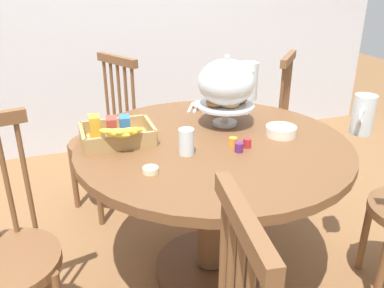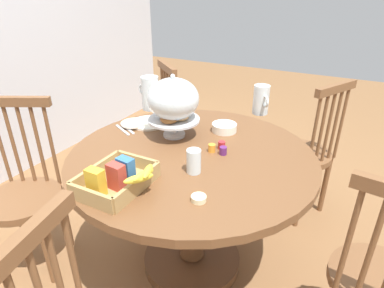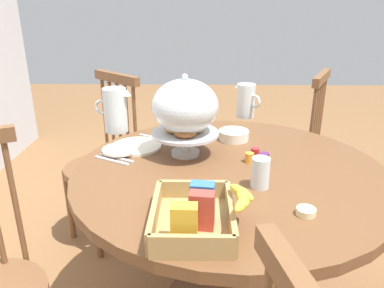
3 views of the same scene
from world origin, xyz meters
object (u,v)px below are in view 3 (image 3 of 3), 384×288
dining_table (228,214)px  cereal_bowl (234,135)px  pastry_stand_with_dome (185,110)px  windsor_chair_by_cabinet (289,156)px  butter_dish (306,212)px  drinking_glass (260,173)px  china_plate_small (120,150)px  milk_pitcher (115,112)px  windsor_chair_facing_door (104,167)px  cereal_basket (200,214)px  orange_juice_pitcher (246,102)px  china_plate_large (137,146)px

dining_table → cereal_bowl: size_ratio=8.72×
dining_table → pastry_stand_with_dome: size_ratio=3.55×
windsor_chair_by_cabinet → butter_dish: bearing=168.7°
dining_table → drinking_glass: (-0.16, -0.09, 0.26)m
pastry_stand_with_dome → china_plate_small: pastry_stand_with_dome is taller
china_plate_small → milk_pitcher: bearing=14.2°
windsor_chair_facing_door → cereal_basket: bearing=-151.9°
orange_juice_pitcher → milk_pitcher: size_ratio=0.85×
milk_pitcher → cereal_bowl: 0.59m
milk_pitcher → cereal_bowl: size_ratio=1.55×
china_plate_large → butter_dish: butter_dish is taller
pastry_stand_with_dome → china_plate_small: bearing=88.4°
cereal_basket → windsor_chair_by_cabinet: bearing=-24.5°
drinking_glass → china_plate_small: bearing=61.6°
milk_pitcher → drinking_glass: bearing=-133.2°
orange_juice_pitcher → butter_dish: 1.03m
pastry_stand_with_dome → cereal_bowl: size_ratio=2.46×
windsor_chair_facing_door → dining_table: bearing=-132.6°
butter_dish → drinking_glass: bearing=32.6°
milk_pitcher → china_plate_small: bearing=-165.8°
orange_juice_pitcher → milk_pitcher: 0.72m
china_plate_large → milk_pitcher: bearing=31.2°
pastry_stand_with_dome → orange_juice_pitcher: size_ratio=1.86×
windsor_chair_by_cabinet → milk_pitcher: 1.10m
windsor_chair_by_cabinet → cereal_basket: (-1.21, 0.55, 0.33)m
windsor_chair_by_cabinet → milk_pitcher: (-0.37, 0.97, 0.39)m
windsor_chair_by_cabinet → drinking_glass: bearing=160.3°
dining_table → cereal_bowl: cereal_bowl is taller
cereal_basket → china_plate_large: 0.68m
windsor_chair_by_cabinet → drinking_glass: size_ratio=8.86×
windsor_chair_facing_door → cereal_bowl: size_ratio=6.96×
milk_pitcher → china_plate_small: 0.31m
milk_pitcher → china_plate_small: size_ratio=1.45×
dining_table → windsor_chair_by_cabinet: 0.91m
dining_table → milk_pitcher: milk_pitcher is taller
china_plate_small → butter_dish: size_ratio=2.50×
drinking_glass → butter_dish: drinking_glass is taller
milk_pitcher → butter_dish: (-0.76, -0.74, -0.09)m
milk_pitcher → china_plate_small: milk_pitcher is taller
windsor_chair_facing_door → cereal_bowl: windsor_chair_facing_door is taller
cereal_bowl → drinking_glass: bearing=-173.9°
windsor_chair_by_cabinet → cereal_basket: bearing=155.5°
drinking_glass → butter_dish: bearing=-147.4°
china_plate_small → butter_dish: bearing=-125.7°
windsor_chair_by_cabinet → windsor_chair_facing_door: same height
windsor_chair_by_cabinet → china_plate_large: windsor_chair_by_cabinet is taller
windsor_chair_by_cabinet → cereal_basket: 1.37m
orange_juice_pitcher → milk_pitcher: (-0.26, 0.67, 0.01)m
cereal_basket → china_plate_small: size_ratio=2.11×
cereal_basket → china_plate_small: cereal_basket is taller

